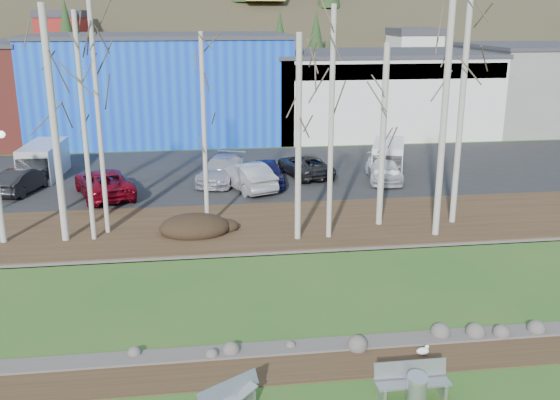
{
  "coord_description": "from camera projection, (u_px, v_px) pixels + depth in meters",
  "views": [
    {
      "loc": [
        -3.44,
        -13.64,
        9.84
      ],
      "look_at": [
        -0.14,
        10.64,
        2.5
      ],
      "focal_mm": 40.0,
      "sensor_mm": 36.0,
      "label": 1
    }
  ],
  "objects": [
    {
      "name": "seagull",
      "position": [
        423.0,
        351.0,
        18.61
      ],
      "size": [
        0.45,
        0.23,
        0.33
      ],
      "rotation": [
        0.0,
        0.0,
        0.41
      ],
      "color": "gold",
      "rests_on": "ground"
    },
    {
      "name": "car_7",
      "position": [
        384.0,
        169.0,
        37.69
      ],
      "size": [
        2.64,
        4.91,
        1.35
      ],
      "primitive_type": "imported",
      "rotation": [
        0.0,
        0.0,
        -0.17
      ],
      "color": "silver",
      "rests_on": "parking_lot"
    },
    {
      "name": "litter_bin",
      "position": [
        416.0,
        394.0,
        16.06
      ],
      "size": [
        0.6,
        0.6,
        0.89
      ],
      "primitive_type": "cylinder",
      "rotation": [
        0.0,
        0.0,
        0.19
      ],
      "color": "#A4A5A9",
      "rests_on": "ground"
    },
    {
      "name": "building_white",
      "position": [
        375.0,
        91.0,
        53.79
      ],
      "size": [
        18.36,
        12.24,
        6.8
      ],
      "color": "silver",
      "rests_on": "ground"
    },
    {
      "name": "near_bank_rocks",
      "position": [
        317.0,
        347.0,
        19.16
      ],
      "size": [
        80.0,
        0.8,
        0.5
      ],
      "primitive_type": null,
      "color": "#47423D",
      "rests_on": "ground"
    },
    {
      "name": "birch_6",
      "position": [
        331.0,
        126.0,
        26.8
      ],
      "size": [
        0.23,
        0.23,
        10.08
      ],
      "color": "beige",
      "rests_on": "far_bank"
    },
    {
      "name": "birch_8",
      "position": [
        383.0,
        137.0,
        28.76
      ],
      "size": [
        0.28,
        0.28,
        8.47
      ],
      "color": "beige",
      "rests_on": "far_bank"
    },
    {
      "name": "building_blue",
      "position": [
        163.0,
        86.0,
        51.27
      ],
      "size": [
        20.4,
        12.24,
        8.3
      ],
      "color": "#0E36CB",
      "rests_on": "ground"
    },
    {
      "name": "birch_2",
      "position": [
        54.0,
        127.0,
        26.4
      ],
      "size": [
        0.3,
        0.3,
        10.13
      ],
      "color": "beige",
      "rests_on": "far_bank"
    },
    {
      "name": "car_6",
      "position": [
        305.0,
        165.0,
        38.67
      ],
      "size": [
        3.3,
        5.28,
        1.36
      ],
      "primitive_type": "imported",
      "rotation": [
        0.0,
        0.0,
        3.37
      ],
      "color": "black",
      "rests_on": "parking_lot"
    },
    {
      "name": "car_3",
      "position": [
        222.0,
        170.0,
        37.28
      ],
      "size": [
        3.64,
        5.55,
        1.49
      ],
      "primitive_type": "imported",
      "rotation": [
        0.0,
        0.0,
        -0.33
      ],
      "color": "#ABACB5",
      "rests_on": "parking_lot"
    },
    {
      "name": "car_4",
      "position": [
        268.0,
        173.0,
        36.68
      ],
      "size": [
        1.76,
        4.22,
        1.43
      ],
      "primitive_type": "imported",
      "rotation": [
        0.0,
        0.0,
        -0.02
      ],
      "color": "#151444",
      "rests_on": "parking_lot"
    },
    {
      "name": "birch_5",
      "position": [
        204.0,
        133.0,
        28.34
      ],
      "size": [
        0.21,
        0.21,
        8.96
      ],
      "color": "beige",
      "rests_on": "far_bank"
    },
    {
      "name": "bench_intact",
      "position": [
        412.0,
        381.0,
        16.51
      ],
      "size": [
        1.98,
        0.61,
        0.99
      ],
      "rotation": [
        0.0,
        0.0,
        0.0
      ],
      "color": "#A4A5A9",
      "rests_on": "ground"
    },
    {
      "name": "dirt_mound",
      "position": [
        195.0,
        226.0,
        28.65
      ],
      "size": [
        3.26,
        2.3,
        0.64
      ],
      "primitive_type": "ellipsoid",
      "color": "black",
      "rests_on": "far_bank"
    },
    {
      "name": "river",
      "position": [
        296.0,
        291.0,
        23.05
      ],
      "size": [
        80.0,
        8.0,
        0.9
      ],
      "primitive_type": null,
      "color": "#151B32",
      "rests_on": "ground"
    },
    {
      "name": "van_grey",
      "position": [
        43.0,
        161.0,
        38.23
      ],
      "size": [
        2.24,
        4.81,
        2.06
      ],
      "rotation": [
        0.0,
        0.0,
        -0.06
      ],
      "color": "silver",
      "rests_on": "parking_lot"
    },
    {
      "name": "building_grey",
      "position": [
        548.0,
        86.0,
        55.8
      ],
      "size": [
        14.28,
        12.24,
        7.3
      ],
      "color": "slate",
      "rests_on": "ground"
    },
    {
      "name": "van_white",
      "position": [
        388.0,
        158.0,
        39.31
      ],
      "size": [
        3.21,
        4.81,
        1.95
      ],
      "rotation": [
        0.0,
        0.0,
        -0.34
      ],
      "color": "white",
      "rests_on": "parking_lot"
    },
    {
      "name": "parking_lot",
      "position": [
        252.0,
        173.0,
        39.93
      ],
      "size": [
        80.0,
        14.0,
        0.14
      ],
      "primitive_type": "cube",
      "color": "black",
      "rests_on": "ground"
    },
    {
      "name": "birch_3",
      "position": [
        84.0,
        130.0,
        26.57
      ],
      "size": [
        0.21,
        0.21,
        9.85
      ],
      "color": "beige",
      "rests_on": "far_bank"
    },
    {
      "name": "bench_damaged",
      "position": [
        226.0,
        398.0,
        15.92
      ],
      "size": [
        1.85,
        1.46,
        0.81
      ],
      "rotation": [
        0.0,
        0.0,
        0.56
      ],
      "color": "#A4A5A9",
      "rests_on": "ground"
    },
    {
      "name": "birch_9",
      "position": [
        461.0,
        114.0,
        28.77
      ],
      "size": [
        0.28,
        0.28,
        10.48
      ],
      "color": "beige",
      "rests_on": "far_bank"
    },
    {
      "name": "birch_1",
      "position": [
        97.0,
        104.0,
        27.14
      ],
      "size": [
        0.21,
        0.21,
        11.82
      ],
      "color": "beige",
      "rests_on": "far_bank"
    },
    {
      "name": "far_bank_rocks",
      "position": [
        281.0,
        251.0,
        26.94
      ],
      "size": [
        80.0,
        0.8,
        0.46
      ],
      "primitive_type": null,
      "color": "#47423D",
      "rests_on": "ground"
    },
    {
      "name": "car_1",
      "position": [
        23.0,
        180.0,
        35.11
      ],
      "size": [
        2.57,
        4.43,
        1.38
      ],
      "primitive_type": "imported",
      "rotation": [
        0.0,
        0.0,
        2.86
      ],
      "color": "black",
      "rests_on": "parking_lot"
    },
    {
      "name": "far_bank",
      "position": [
        272.0,
        225.0,
        29.96
      ],
      "size": [
        80.0,
        7.0,
        0.15
      ],
      "primitive_type": "cube",
      "color": "#382616",
      "rests_on": "ground"
    },
    {
      "name": "car_2",
      "position": [
        104.0,
        183.0,
        34.31
      ],
      "size": [
        4.14,
        6.01,
        1.53
      ],
      "primitive_type": "imported",
      "rotation": [
        0.0,
        0.0,
        3.46
      ],
      "color": "maroon",
      "rests_on": "parking_lot"
    },
    {
      "name": "dirt_strip",
      "position": [
        324.0,
        364.0,
        18.2
      ],
      "size": [
        80.0,
        1.8,
        0.03
      ],
      "primitive_type": "cube",
      "color": "#382616",
      "rests_on": "ground"
    },
    {
      "name": "birch_7",
      "position": [
        444.0,
        113.0,
        26.96
      ],
      "size": [
        0.29,
        0.29,
        11.14
      ],
      "color": "beige",
      "rests_on": "far_bank"
    },
    {
      "name": "birch_4",
      "position": [
        298.0,
        140.0,
        26.76
      ],
      "size": [
        0.27,
        0.27,
        8.97
      ],
      "color": "beige",
      "rests_on": "far_bank"
    },
    {
      "name": "car_5",
      "position": [
        246.0,
        176.0,
        35.66
      ],
      "size": [
        3.31,
        5.14,
        1.6
      ],
      "primitive_type": "imported",
      "rotation": [
        0.0,
        0.0,
        3.51
      ],
      "color": "silver",
      "rests_on": "parking_lot"
    }
  ]
}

